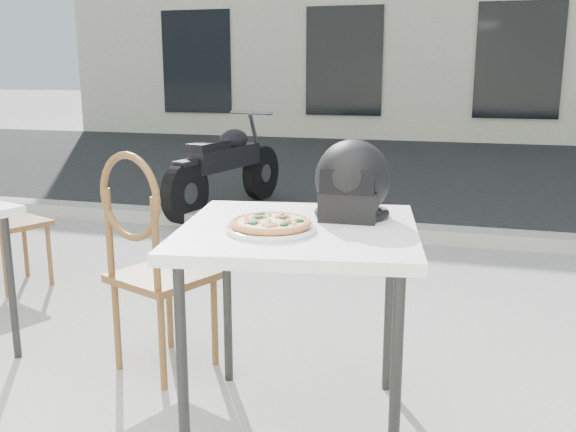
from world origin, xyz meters
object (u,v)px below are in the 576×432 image
(cafe_table_main, at_px, (299,245))
(cafe_chair_side, at_px, (0,206))
(pizza, at_px, (271,223))
(plate, at_px, (271,229))
(motorcycle, at_px, (227,169))
(cafe_chair_main, at_px, (150,252))
(helmet, at_px, (352,183))

(cafe_table_main, xyz_separation_m, cafe_chair_side, (-2.28, 1.08, -0.20))
(pizza, height_order, cafe_chair_side, cafe_chair_side)
(pizza, distance_m, cafe_chair_side, 2.53)
(plate, height_order, cafe_chair_side, cafe_chair_side)
(cafe_chair_side, bearing_deg, motorcycle, -77.47)
(cafe_table_main, relative_size, cafe_chair_main, 0.94)
(helmet, bearing_deg, cafe_table_main, -128.58)
(helmet, height_order, cafe_chair_main, helmet)
(motorcycle, bearing_deg, cafe_chair_side, -88.17)
(cafe_table_main, bearing_deg, cafe_chair_side, 154.71)
(plate, height_order, cafe_chair_main, cafe_chair_main)
(helmet, distance_m, motorcycle, 4.11)
(cafe_chair_side, distance_m, motorcycle, 2.75)
(cafe_chair_main, xyz_separation_m, cafe_chair_side, (-1.50, 0.81, -0.04))
(cafe_table_main, height_order, pizza, pizza)
(helmet, height_order, motorcycle, helmet)
(plate, bearing_deg, cafe_chair_main, 151.74)
(cafe_table_main, bearing_deg, motorcycle, 115.46)
(helmet, height_order, cafe_chair_side, helmet)
(pizza, bearing_deg, cafe_chair_side, 151.76)
(cafe_chair_main, bearing_deg, helmet, -161.25)
(cafe_table_main, xyz_separation_m, pizza, (-0.08, -0.11, 0.11))
(pizza, height_order, motorcycle, motorcycle)
(cafe_table_main, bearing_deg, plate, -125.08)
(cafe_chair_main, distance_m, cafe_chair_side, 1.71)
(cafe_chair_side, bearing_deg, plate, 174.42)
(helmet, xyz_separation_m, cafe_chair_side, (-2.45, 0.87, -0.41))
(plate, distance_m, cafe_chair_main, 0.84)
(plate, bearing_deg, cafe_chair_side, 151.75)
(plate, relative_size, cafe_chair_side, 0.41)
(helmet, bearing_deg, plate, -127.97)
(pizza, xyz_separation_m, cafe_chair_main, (-0.71, 0.38, -0.27))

